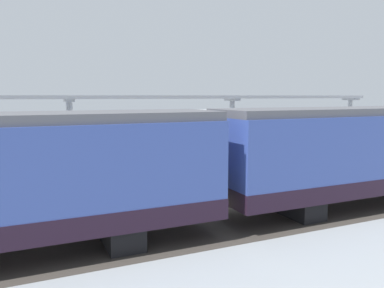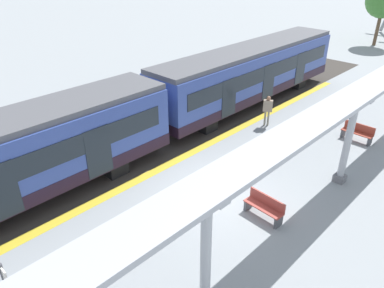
{
  "view_description": "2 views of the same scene",
  "coord_description": "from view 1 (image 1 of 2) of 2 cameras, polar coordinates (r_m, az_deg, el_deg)",
  "views": [
    {
      "loc": [
        -14.88,
        6.38,
        3.88
      ],
      "look_at": [
        -2.05,
        0.6,
        2.12
      ],
      "focal_mm": 35.99,
      "sensor_mm": 36.0,
      "label": 1
    },
    {
      "loc": [
        7.41,
        -9.13,
        8.63
      ],
      "look_at": [
        -1.11,
        -0.29,
        2.03
      ],
      "focal_mm": 34.65,
      "sensor_mm": 36.0,
      "label": 2
    }
  ],
  "objects": [
    {
      "name": "trash_bin",
      "position": [
        24.83,
        21.84,
        -1.31
      ],
      "size": [
        0.48,
        0.48,
        0.91
      ],
      "primitive_type": "cylinder",
      "color": "#4B4746",
      "rests_on": "ground"
    },
    {
      "name": "ground_plane",
      "position": [
        16.65,
        -1.03,
        -6.34
      ],
      "size": [
        176.0,
        176.0,
        0.0
      ],
      "primitive_type": "plane",
      "color": "gray"
    },
    {
      "name": "platform_info_sign",
      "position": [
        20.66,
        19.2,
        -0.36
      ],
      "size": [
        0.56,
        0.1,
        2.2
      ],
      "color": "#4C4C51",
      "rests_on": "ground"
    },
    {
      "name": "canopy_beam",
      "position": [
        18.91,
        -4.58,
        6.95
      ],
      "size": [
        1.2,
        25.63,
        0.16
      ],
      "primitive_type": "cube",
      "color": "#A8AAB2",
      "rests_on": "canopy_pillar_nearest"
    },
    {
      "name": "canopy_pillar_second",
      "position": [
        20.69,
        5.92,
        1.6
      ],
      "size": [
        1.1,
        0.44,
        3.74
      ],
      "color": "slate",
      "rests_on": "ground"
    },
    {
      "name": "tactile_edge_strip",
      "position": [
        13.91,
        4.16,
        -9.07
      ],
      "size": [
        0.45,
        31.55,
        0.01
      ],
      "primitive_type": "cube",
      "color": "gold",
      "rests_on": "ground"
    },
    {
      "name": "bench_near_end",
      "position": [
        18.25,
        -4.17,
        -3.74
      ],
      "size": [
        1.52,
        0.52,
        0.86
      ],
      "color": "#9C3B33",
      "rests_on": "ground"
    },
    {
      "name": "trackbed",
      "position": [
        12.4,
        8.25,
        -11.15
      ],
      "size": [
        3.2,
        43.55,
        0.01
      ],
      "primitive_type": "cube",
      "color": "#38332D",
      "rests_on": "ground"
    },
    {
      "name": "passenger_waiting_near_edge",
      "position": [
        12.87,
        -25.49,
        -6.28
      ],
      "size": [
        0.53,
        0.43,
        1.68
      ],
      "color": "gray",
      "rests_on": "ground"
    },
    {
      "name": "canopy_pillar_third",
      "position": [
        18.03,
        -17.55,
        0.49
      ],
      "size": [
        1.1,
        0.44,
        3.74
      ],
      "color": "slate",
      "rests_on": "ground"
    },
    {
      "name": "canopy_pillar_nearest",
      "position": [
        25.96,
        22.24,
        2.23
      ],
      "size": [
        1.1,
        0.44,
        3.74
      ],
      "color": "slate",
      "rests_on": "ground"
    }
  ]
}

